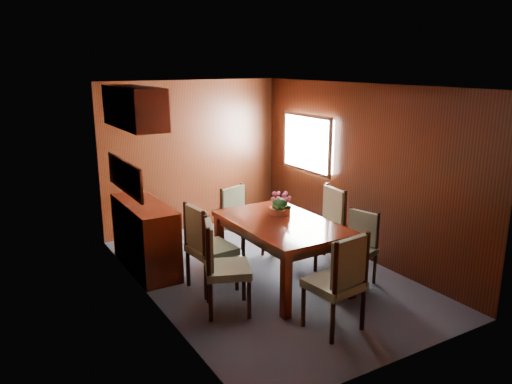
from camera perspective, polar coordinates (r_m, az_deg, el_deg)
ground at (r=6.54m, az=1.13°, el=-9.42°), size 4.50×4.50×0.00m
room_shell at (r=6.29m, az=-1.21°, el=5.17°), size 3.06×4.52×2.41m
sideboard at (r=6.74m, az=-12.55°, el=-4.92°), size 0.48×1.40×0.90m
dining_table at (r=6.10m, az=2.92°, el=-4.36°), size 1.07×1.70×0.79m
chair_left_near at (r=5.44m, az=-4.12°, el=-7.96°), size 0.62×0.64×1.04m
chair_left_far at (r=5.94m, az=-5.79°, el=-5.83°), size 0.53×0.55×1.07m
chair_right_near at (r=6.28m, az=11.58°, el=-5.77°), size 0.52×0.53×0.91m
chair_right_far at (r=6.80m, az=8.04°, el=-3.34°), size 0.53×0.54×1.05m
chair_head at (r=5.09m, az=9.60°, el=-9.65°), size 0.55×0.54×1.06m
chair_foot at (r=7.00m, az=-1.99°, el=-2.94°), size 0.59×0.58×1.00m
flower_centerpiece at (r=6.32m, az=2.76°, el=-1.28°), size 0.29×0.29×0.29m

